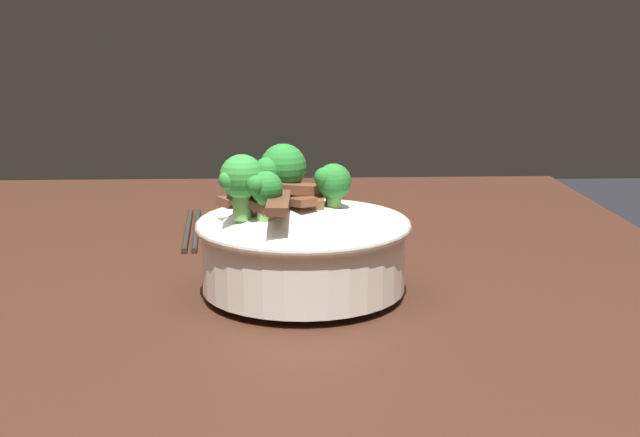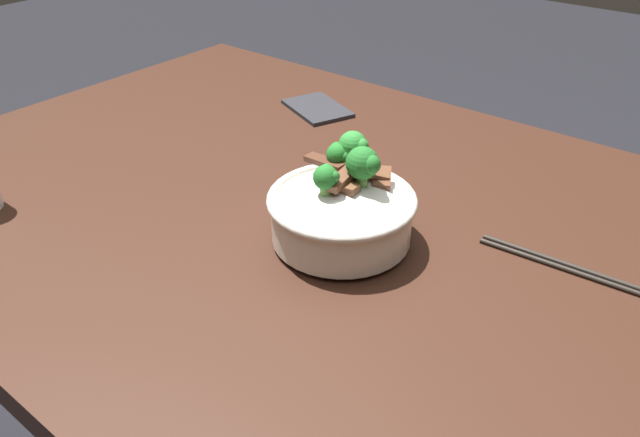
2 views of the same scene
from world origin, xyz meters
name	(u,v)px [view 2 (image 2 of 2)]	position (x,y,z in m)	size (l,w,h in m)	color
dining_table	(316,244)	(0.00, 0.00, 0.72)	(1.51, 1.03, 0.80)	#381E14
rice_bowl	(342,208)	(0.09, -0.06, 0.85)	(0.22, 0.22, 0.15)	silver
chopsticks_pair	(558,264)	(0.37, 0.08, 0.80)	(0.22, 0.03, 0.01)	#28231E
folded_napkin	(317,108)	(-0.24, 0.31, 0.80)	(0.15, 0.10, 0.01)	#28282D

